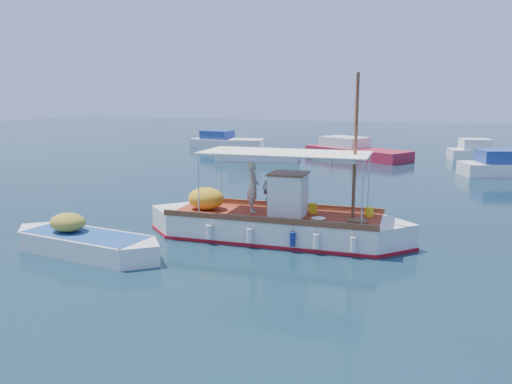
% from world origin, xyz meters
% --- Properties ---
extents(ground, '(160.00, 160.00, 0.00)m').
position_xyz_m(ground, '(0.00, 0.00, 0.00)').
color(ground, black).
rests_on(ground, ground).
extents(fishing_caique, '(9.36, 3.26, 5.74)m').
position_xyz_m(fishing_caique, '(-0.22, -0.14, 0.51)').
color(fishing_caique, white).
rests_on(fishing_caique, ground).
extents(dinghy, '(5.71, 1.79, 1.39)m').
position_xyz_m(dinghy, '(-4.95, -4.09, 0.29)').
color(dinghy, white).
rests_on(dinghy, ground).
extents(bg_boat_nw, '(6.59, 3.86, 1.80)m').
position_xyz_m(bg_boat_nw, '(-9.39, 18.90, 0.49)').
color(bg_boat_nw, silver).
rests_on(bg_boat_nw, ground).
extents(bg_boat_n, '(8.94, 6.26, 1.80)m').
position_xyz_m(bg_boat_n, '(-2.91, 23.47, 0.49)').
color(bg_boat_n, '#A31B2E').
rests_on(bg_boat_n, ground).
extents(bg_boat_far_w, '(7.01, 2.66, 1.80)m').
position_xyz_m(bg_boat_far_w, '(-15.96, 26.36, 0.49)').
color(bg_boat_far_w, silver).
rests_on(bg_boat_far_w, ground).
extents(bg_boat_far_n, '(5.52, 3.49, 1.80)m').
position_xyz_m(bg_boat_far_n, '(6.36, 26.38, 0.49)').
color(bg_boat_far_n, silver).
rests_on(bg_boat_far_n, ground).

